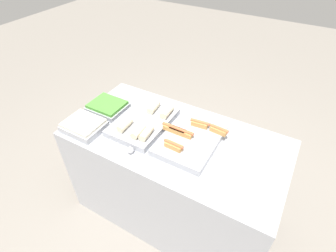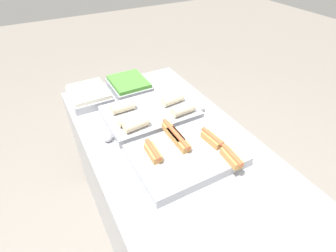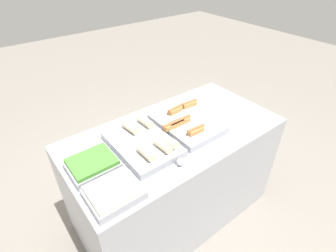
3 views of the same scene
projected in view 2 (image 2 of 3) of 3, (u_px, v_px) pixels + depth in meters
ground_plane at (172, 236)px, 1.92m from camera, size 12.00×12.00×0.00m
counter at (173, 198)px, 1.64m from camera, size 1.61×0.83×0.91m
tray_hotdogs at (186, 153)px, 1.26m from camera, size 0.44×0.50×0.10m
tray_wraps at (150, 113)px, 1.52m from camera, size 0.36×0.51×0.11m
tray_side_front at (89, 95)px, 1.67m from camera, size 0.29×0.24×0.07m
tray_side_back at (129, 85)px, 1.77m from camera, size 0.29×0.24×0.07m
serving_spoon_near at (106, 136)px, 1.37m from camera, size 0.25×0.05×0.05m
serving_spoon_far at (199, 107)px, 1.59m from camera, size 0.26×0.05×0.05m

